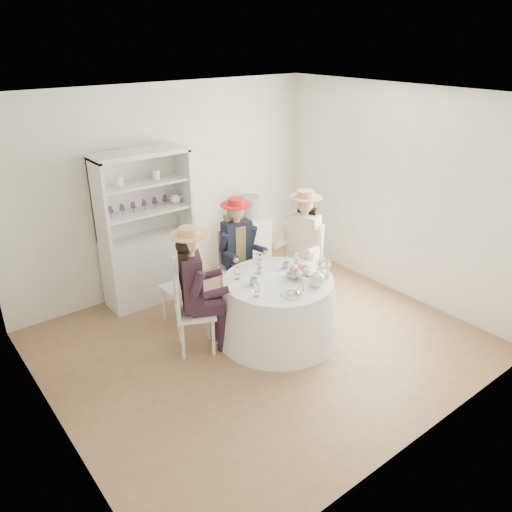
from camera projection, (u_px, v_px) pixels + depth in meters
ground at (261, 342)px, 5.72m from camera, size 4.50×4.50×0.00m
ceiling at (263, 97)px, 4.61m from camera, size 4.50×4.50×0.00m
wall_back at (167, 189)px, 6.60m from camera, size 4.50×0.00×4.50m
wall_front at (429, 310)px, 3.73m from camera, size 4.50×0.00×4.50m
wall_left at (38, 298)px, 3.90m from camera, size 0.00×4.50×4.50m
wall_right at (398, 193)px, 6.43m from camera, size 0.00×4.50×4.50m
tea_table at (278, 308)px, 5.73m from camera, size 1.45×1.45×0.72m
hutch at (148, 249)px, 6.42m from camera, size 1.17×0.45×1.97m
side_table at (249, 241)px, 7.47m from camera, size 0.56×0.56×0.77m
hatbox at (249, 207)px, 7.25m from camera, size 0.41×0.41×0.32m
guest_left at (194, 283)px, 5.28m from camera, size 0.61×0.56×1.45m
guest_mid at (238, 245)px, 6.30m from camera, size 0.52×0.53×1.40m
guest_right at (303, 240)px, 6.34m from camera, size 0.61×0.56×1.48m
spare_chair at (184, 285)px, 5.91m from camera, size 0.41×0.41×0.96m
teacup_a at (254, 282)px, 5.45m from camera, size 0.10×0.10×0.07m
teacup_b at (260, 270)px, 5.72m from camera, size 0.08×0.08×0.07m
teacup_c at (286, 266)px, 5.83m from camera, size 0.12×0.12×0.07m
flower_bowl at (296, 275)px, 5.63m from camera, size 0.24×0.24×0.06m
flower_arrangement at (299, 270)px, 5.58m from camera, size 0.20×0.20×0.07m
table_teapot at (317, 279)px, 5.42m from camera, size 0.24×0.17×0.18m
sandwich_plate at (294, 293)px, 5.27m from camera, size 0.28×0.28×0.06m
cupcake_stand at (323, 270)px, 5.63m from camera, size 0.22×0.22×0.21m
stemware_set at (278, 274)px, 5.55m from camera, size 0.94×0.99×0.15m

